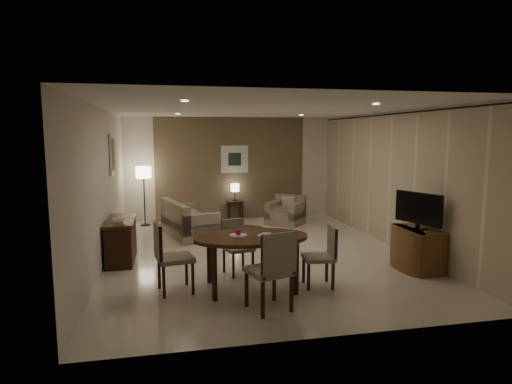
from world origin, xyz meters
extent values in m
cube|color=beige|center=(0.00, 0.00, 0.00)|extent=(5.50, 7.00, 0.00)
cube|color=white|center=(0.00, 0.00, 2.70)|extent=(5.50, 7.00, 0.00)
cube|color=brown|center=(0.00, 3.50, 1.35)|extent=(5.50, 0.00, 2.70)
cube|color=beige|center=(-2.75, 0.00, 1.35)|extent=(0.00, 7.00, 2.70)
cube|color=beige|center=(2.75, 0.00, 1.35)|extent=(0.00, 7.00, 2.70)
cube|color=brown|center=(0.00, 3.48, 1.35)|extent=(3.96, 0.03, 2.70)
cylinder|color=black|center=(2.68, 0.00, 2.64)|extent=(0.03, 6.80, 0.03)
cube|color=silver|center=(0.10, 3.46, 1.60)|extent=(0.72, 0.03, 0.72)
cube|color=#1C3327|center=(0.10, 3.44, 1.60)|extent=(0.34, 0.01, 0.34)
cube|color=silver|center=(-2.72, 1.20, 1.85)|extent=(0.03, 0.60, 0.80)
cube|color=gray|center=(-2.71, 1.20, 1.85)|extent=(0.01, 0.46, 0.64)
cylinder|color=white|center=(-1.40, -1.80, 2.69)|extent=(0.10, 0.10, 0.01)
cylinder|color=white|center=(1.40, -1.80, 2.69)|extent=(0.10, 0.10, 0.01)
cylinder|color=white|center=(-1.40, 1.80, 2.69)|extent=(0.10, 0.10, 0.01)
cylinder|color=white|center=(1.40, 1.80, 2.69)|extent=(0.10, 0.10, 0.01)
cylinder|color=white|center=(-0.67, -1.77, 0.79)|extent=(0.26, 0.26, 0.02)
cylinder|color=white|center=(-0.27, -1.87, 0.79)|extent=(0.26, 0.26, 0.02)
sphere|color=#B4143B|center=(-0.67, -1.77, 0.84)|extent=(0.09, 0.09, 0.09)
cube|color=white|center=(-0.27, -1.87, 0.81)|extent=(0.12, 0.08, 0.03)
cylinder|color=#3B3621|center=(0.07, 2.04, 0.01)|extent=(1.10, 1.10, 0.01)
camera|label=1|loc=(-1.66, -7.74, 2.23)|focal=30.00mm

